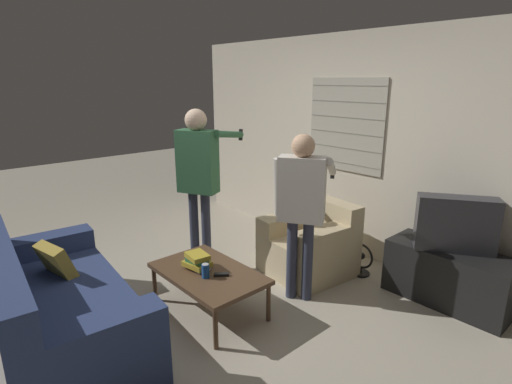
{
  "coord_description": "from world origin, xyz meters",
  "views": [
    {
      "loc": [
        2.72,
        -1.9,
        2.03
      ],
      "look_at": [
        0.01,
        0.56,
        1.0
      ],
      "focal_mm": 28.0,
      "sensor_mm": 36.0,
      "label": 1
    }
  ],
  "objects_px": {
    "person_right_standing": "(302,198)",
    "spare_remote": "(221,275)",
    "armchair_beige": "(311,244)",
    "book_stack": "(197,261)",
    "tv": "(456,224)",
    "soda_can": "(206,271)",
    "person_left_standing": "(198,169)",
    "floor_fan": "(361,260)",
    "coffee_table": "(208,275)",
    "couch_blue": "(55,307)"
  },
  "relations": [
    {
      "from": "person_right_standing",
      "to": "spare_remote",
      "type": "relative_size",
      "value": 12.52
    },
    {
      "from": "armchair_beige",
      "to": "book_stack",
      "type": "bearing_deg",
      "value": 87.91
    },
    {
      "from": "tv",
      "to": "person_right_standing",
      "type": "bearing_deg",
      "value": 11.71
    },
    {
      "from": "book_stack",
      "to": "spare_remote",
      "type": "xyz_separation_m",
      "value": [
        0.25,
        0.08,
        -0.06
      ]
    },
    {
      "from": "soda_can",
      "to": "spare_remote",
      "type": "distance_m",
      "value": 0.14
    },
    {
      "from": "person_left_standing",
      "to": "person_right_standing",
      "type": "relative_size",
      "value": 1.11
    },
    {
      "from": "soda_can",
      "to": "floor_fan",
      "type": "relative_size",
      "value": 0.36
    },
    {
      "from": "tv",
      "to": "person_right_standing",
      "type": "distance_m",
      "value": 1.41
    },
    {
      "from": "armchair_beige",
      "to": "book_stack",
      "type": "height_order",
      "value": "armchair_beige"
    },
    {
      "from": "spare_remote",
      "to": "floor_fan",
      "type": "height_order",
      "value": "spare_remote"
    },
    {
      "from": "book_stack",
      "to": "soda_can",
      "type": "xyz_separation_m",
      "value": [
        0.18,
        -0.04,
        -0.01
      ]
    },
    {
      "from": "coffee_table",
      "to": "person_right_standing",
      "type": "bearing_deg",
      "value": 63.38
    },
    {
      "from": "tv",
      "to": "spare_remote",
      "type": "height_order",
      "value": "tv"
    },
    {
      "from": "armchair_beige",
      "to": "person_left_standing",
      "type": "bearing_deg",
      "value": 49.34
    },
    {
      "from": "tv",
      "to": "person_right_standing",
      "type": "xyz_separation_m",
      "value": [
        -0.99,
        -0.97,
        0.22
      ]
    },
    {
      "from": "person_left_standing",
      "to": "soda_can",
      "type": "relative_size",
      "value": 13.9
    },
    {
      "from": "person_left_standing",
      "to": "armchair_beige",
      "type": "bearing_deg",
      "value": 15.48
    },
    {
      "from": "couch_blue",
      "to": "person_left_standing",
      "type": "xyz_separation_m",
      "value": [
        -0.33,
        1.62,
        0.81
      ]
    },
    {
      "from": "armchair_beige",
      "to": "spare_remote",
      "type": "distance_m",
      "value": 1.24
    },
    {
      "from": "person_right_standing",
      "to": "floor_fan",
      "type": "distance_m",
      "value": 1.2
    },
    {
      "from": "tv",
      "to": "spare_remote",
      "type": "xyz_separation_m",
      "value": [
        -1.23,
        -1.72,
        -0.38
      ]
    },
    {
      "from": "person_left_standing",
      "to": "spare_remote",
      "type": "distance_m",
      "value": 1.25
    },
    {
      "from": "armchair_beige",
      "to": "coffee_table",
      "type": "distance_m",
      "value": 1.27
    },
    {
      "from": "person_left_standing",
      "to": "person_right_standing",
      "type": "height_order",
      "value": "person_left_standing"
    },
    {
      "from": "couch_blue",
      "to": "book_stack",
      "type": "height_order",
      "value": "couch_blue"
    },
    {
      "from": "tv",
      "to": "spare_remote",
      "type": "bearing_deg",
      "value": 21.52
    },
    {
      "from": "coffee_table",
      "to": "spare_remote",
      "type": "relative_size",
      "value": 8.24
    },
    {
      "from": "person_left_standing",
      "to": "spare_remote",
      "type": "height_order",
      "value": "person_left_standing"
    },
    {
      "from": "coffee_table",
      "to": "person_left_standing",
      "type": "xyz_separation_m",
      "value": [
        -0.78,
        0.46,
        0.77
      ]
    },
    {
      "from": "armchair_beige",
      "to": "person_right_standing",
      "type": "bearing_deg",
      "value": 126.62
    },
    {
      "from": "book_stack",
      "to": "couch_blue",
      "type": "bearing_deg",
      "value": -107.44
    },
    {
      "from": "floor_fan",
      "to": "couch_blue",
      "type": "bearing_deg",
      "value": -109.26
    },
    {
      "from": "couch_blue",
      "to": "spare_remote",
      "type": "bearing_deg",
      "value": 68.85
    },
    {
      "from": "floor_fan",
      "to": "armchair_beige",
      "type": "bearing_deg",
      "value": -138.65
    },
    {
      "from": "person_right_standing",
      "to": "floor_fan",
      "type": "bearing_deg",
      "value": 48.31
    },
    {
      "from": "armchair_beige",
      "to": "person_left_standing",
      "type": "height_order",
      "value": "person_left_standing"
    },
    {
      "from": "couch_blue",
      "to": "tv",
      "type": "height_order",
      "value": "tv"
    },
    {
      "from": "soda_can",
      "to": "floor_fan",
      "type": "distance_m",
      "value": 1.79
    },
    {
      "from": "person_left_standing",
      "to": "floor_fan",
      "type": "height_order",
      "value": "person_left_standing"
    },
    {
      "from": "couch_blue",
      "to": "tv",
      "type": "xyz_separation_m",
      "value": [
        1.83,
        2.91,
        0.47
      ]
    },
    {
      "from": "coffee_table",
      "to": "soda_can",
      "type": "height_order",
      "value": "soda_can"
    },
    {
      "from": "armchair_beige",
      "to": "coffee_table",
      "type": "xyz_separation_m",
      "value": [
        -0.11,
        -1.27,
        0.03
      ]
    },
    {
      "from": "armchair_beige",
      "to": "tv",
      "type": "xyz_separation_m",
      "value": [
        1.27,
        0.48,
        0.46
      ]
    },
    {
      "from": "couch_blue",
      "to": "spare_remote",
      "type": "relative_size",
      "value": 16.2
    },
    {
      "from": "soda_can",
      "to": "person_left_standing",
      "type": "bearing_deg",
      "value": 147.66
    },
    {
      "from": "spare_remote",
      "to": "soda_can",
      "type": "bearing_deg",
      "value": -80.86
    },
    {
      "from": "coffee_table",
      "to": "soda_can",
      "type": "xyz_separation_m",
      "value": [
        0.08,
        -0.08,
        0.1
      ]
    },
    {
      "from": "person_left_standing",
      "to": "book_stack",
      "type": "relative_size",
      "value": 6.66
    },
    {
      "from": "coffee_table",
      "to": "person_right_standing",
      "type": "xyz_separation_m",
      "value": [
        0.39,
        0.78,
        0.65
      ]
    },
    {
      "from": "person_right_standing",
      "to": "spare_remote",
      "type": "xyz_separation_m",
      "value": [
        -0.24,
        -0.74,
        -0.6
      ]
    }
  ]
}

